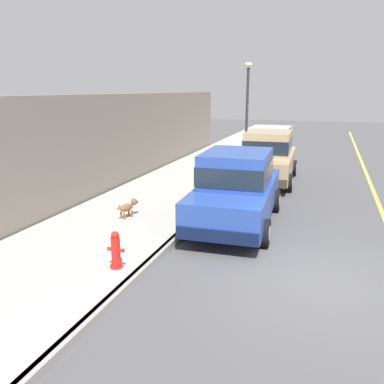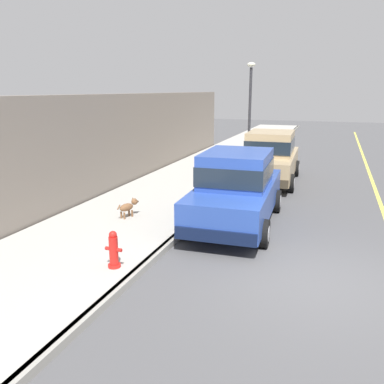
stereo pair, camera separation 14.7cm
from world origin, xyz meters
TOP-DOWN VIEW (x-y plane):
  - ground_plane at (0.00, 0.00)m, footprint 80.00×80.00m
  - curb at (-3.20, 0.00)m, footprint 0.16×64.00m
  - sidewalk at (-5.00, 0.00)m, footprint 3.60×64.00m
  - car_blue_sedan at (-2.16, 2.63)m, footprint 2.16×4.67m
  - car_tan_sedan at (-2.13, 7.88)m, footprint 2.14×4.66m
  - dog_brown at (-4.88, 1.86)m, footprint 0.35×0.73m
  - fire_hydrant at (-3.65, -0.99)m, footprint 0.34×0.24m
  - street_lamp at (-3.55, 10.79)m, footprint 0.36×0.36m
  - building_facade at (-7.10, 6.42)m, footprint 0.50×20.00m

SIDE VIEW (x-z plane):
  - ground_plane at x=0.00m, z-range 0.00..0.00m
  - curb at x=-3.20m, z-range 0.00..0.14m
  - sidewalk at x=-5.00m, z-range 0.00..0.14m
  - dog_brown at x=-4.88m, z-range 0.18..0.67m
  - fire_hydrant at x=-3.65m, z-range 0.11..0.84m
  - car_blue_sedan at x=-2.16m, z-range 0.02..1.94m
  - car_tan_sedan at x=-2.13m, z-range 0.02..1.94m
  - building_facade at x=-7.10m, z-range 0.00..3.28m
  - street_lamp at x=-3.55m, z-range 0.70..5.12m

